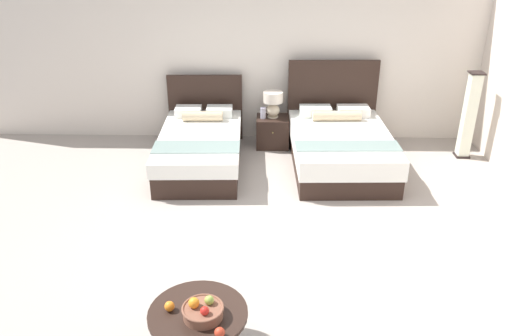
{
  "coord_description": "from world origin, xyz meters",
  "views": [
    {
      "loc": [
        -0.04,
        -4.96,
        3.25
      ],
      "look_at": [
        -0.18,
        0.57,
        0.61
      ],
      "focal_mm": 35.87,
      "sensor_mm": 36.0,
      "label": 1
    }
  ],
  "objects": [
    {
      "name": "floor_lamp_corner",
      "position": [
        2.97,
        2.35,
        0.66
      ],
      "size": [
        0.21,
        0.21,
        1.33
      ],
      "color": "black",
      "rests_on": "ground"
    },
    {
      "name": "wall_back",
      "position": [
        0.0,
        3.16,
        1.35
      ],
      "size": [
        10.37,
        0.12,
        2.7
      ],
      "primitive_type": "cube",
      "color": "silver",
      "rests_on": "ground"
    },
    {
      "name": "nightstand",
      "position": [
        0.04,
        2.69,
        0.24
      ],
      "size": [
        0.52,
        0.46,
        0.49
      ],
      "color": "black",
      "rests_on": "ground"
    },
    {
      "name": "ground_plane",
      "position": [
        0.0,
        0.0,
        -0.01
      ],
      "size": [
        10.37,
        9.91,
        0.02
      ],
      "primitive_type": "cube",
      "color": "#A2978D"
    },
    {
      "name": "fruit_bowl",
      "position": [
        -0.54,
        -1.84,
        0.51
      ],
      "size": [
        0.33,
        0.33,
        0.17
      ],
      "color": "brown",
      "rests_on": "coffee_table"
    },
    {
      "name": "table_lamp",
      "position": [
        0.04,
        2.71,
        0.74
      ],
      "size": [
        0.3,
        0.3,
        0.41
      ],
      "color": "beige",
      "rests_on": "nightstand"
    },
    {
      "name": "loose_apple",
      "position": [
        -0.39,
        -2.05,
        0.49
      ],
      "size": [
        0.08,
        0.08,
        0.08
      ],
      "color": "#B83620",
      "rests_on": "coffee_table"
    },
    {
      "name": "bed_near_window",
      "position": [
        -1.03,
        1.98,
        0.29
      ],
      "size": [
        1.25,
        2.2,
        1.09
      ],
      "color": "black",
      "rests_on": "ground"
    },
    {
      "name": "vase",
      "position": [
        -0.11,
        2.65,
        0.58
      ],
      "size": [
        0.09,
        0.09,
        0.18
      ],
      "color": "#B9B4C8",
      "rests_on": "nightstand"
    },
    {
      "name": "loose_orange",
      "position": [
        -0.81,
        -1.77,
        0.49
      ],
      "size": [
        0.08,
        0.08,
        0.08
      ],
      "color": "orange",
      "rests_on": "coffee_table"
    },
    {
      "name": "coffee_table",
      "position": [
        -0.59,
        -1.78,
        0.34
      ],
      "size": [
        0.81,
        0.81,
        0.45
      ],
      "color": "black",
      "rests_on": "ground"
    },
    {
      "name": "bed_near_corner",
      "position": [
        1.02,
        1.99,
        0.32
      ],
      "size": [
        1.47,
        2.15,
        1.35
      ],
      "color": "black",
      "rests_on": "ground"
    }
  ]
}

